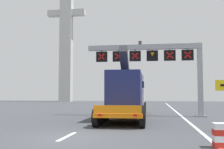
% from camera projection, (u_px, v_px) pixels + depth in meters
% --- Properties ---
extents(ground, '(112.00, 112.00, 0.00)m').
position_uv_depth(ground, '(68.00, 138.00, 12.31)').
color(ground, '#424449').
extents(lane_markings, '(0.20, 77.66, 0.01)m').
position_uv_depth(lane_markings, '(128.00, 106.00, 43.43)').
color(lane_markings, silver).
rests_on(lane_markings, ground).
extents(edge_line_right, '(0.20, 63.00, 0.01)m').
position_uv_depth(edge_line_right, '(182.00, 117.00, 23.22)').
color(edge_line_right, silver).
rests_on(edge_line_right, ground).
extents(overhead_lane_gantry, '(10.21, 0.90, 6.60)m').
position_uv_depth(overhead_lane_gantry, '(157.00, 58.00, 23.99)').
color(overhead_lane_gantry, '#9EA0A5').
rests_on(overhead_lane_gantry, ground).
extents(heavy_haul_truck_orange, '(3.22, 14.10, 5.30)m').
position_uv_depth(heavy_haul_truck_orange, '(128.00, 93.00, 23.19)').
color(heavy_haul_truck_orange, orange).
rests_on(heavy_haul_truck_orange, ground).
extents(bridge_pylon_distant, '(9.00, 2.00, 33.83)m').
position_uv_depth(bridge_pylon_distant, '(66.00, 28.00, 64.83)').
color(bridge_pylon_distant, '#B7B7B2').
rests_on(bridge_pylon_distant, ground).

